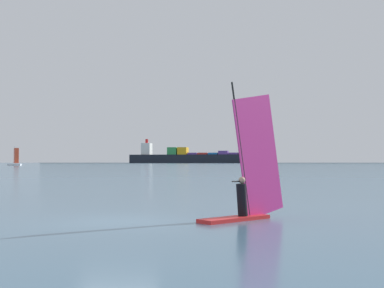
% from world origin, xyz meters
% --- Properties ---
extents(ground_plane, '(4000.00, 4000.00, 0.00)m').
position_xyz_m(ground_plane, '(0.00, 0.00, 0.00)').
color(ground_plane, '#476B84').
extents(windsurfer, '(3.10, 2.76, 4.55)m').
position_xyz_m(windsurfer, '(4.24, 0.58, 1.25)').
color(windsurfer, red).
rests_on(windsurfer, ground_plane).
extents(cargo_ship, '(188.79, 51.49, 34.69)m').
position_xyz_m(cargo_ship, '(0.68, 688.14, 8.68)').
color(cargo_ship, black).
rests_on(cargo_ship, ground_plane).
extents(distant_headland, '(1195.72, 414.26, 39.82)m').
position_xyz_m(distant_headland, '(258.79, 1192.64, 19.91)').
color(distant_headland, '#60665B').
rests_on(distant_headland, ground_plane).
extents(small_sailboat, '(6.31, 3.47, 9.81)m').
position_xyz_m(small_sailboat, '(-85.78, 224.41, 0.87)').
color(small_sailboat, white).
rests_on(small_sailboat, ground_plane).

